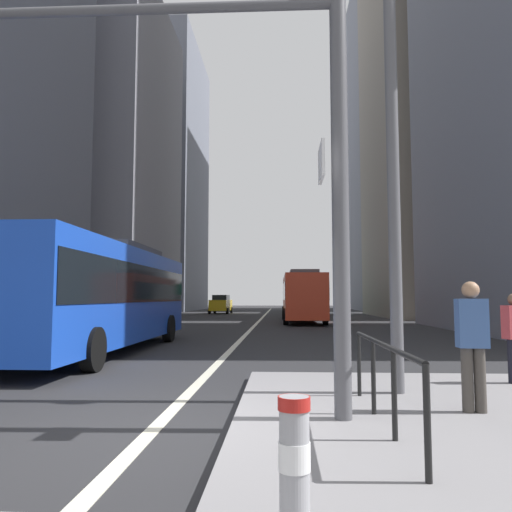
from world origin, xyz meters
TOP-DOWN VIEW (x-y plane):
  - ground_plane at (0.00, 20.00)m, footprint 160.00×160.00m
  - lane_centre_line at (0.00, 30.00)m, footprint 0.20×80.00m
  - office_tower_left_mid at (-16.00, 37.34)m, footprint 13.83×17.17m
  - office_tower_left_far at (-16.00, 60.70)m, footprint 12.58×18.93m
  - office_tower_right_mid at (17.00, 38.57)m, footprint 13.78×16.72m
  - office_tower_right_far at (17.00, 64.07)m, footprint 10.75×22.39m
  - city_bus_blue_oncoming at (-3.82, 8.62)m, footprint 2.72×11.90m
  - city_bus_red_receding at (3.03, 28.04)m, footprint 2.77×11.60m
  - city_bus_red_distant at (3.45, 51.86)m, footprint 2.83×11.00m
  - car_oncoming_mid at (-4.75, 45.98)m, footprint 2.19×4.60m
  - car_receding_near at (3.54, 41.83)m, footprint 2.16×4.42m
  - car_receding_far at (4.19, 38.94)m, footprint 2.18×4.64m
  - traffic_signal_gantry at (0.18, 0.08)m, footprint 6.53×0.65m
  - street_lamp_post at (3.45, 1.86)m, footprint 5.50×0.32m
  - bollard_left at (1.68, -3.24)m, footprint 0.20×0.20m
  - pedestrian_railing at (2.80, -0.21)m, footprint 0.06×3.68m
  - pedestrian_walking at (4.14, 0.55)m, footprint 0.39×0.26m

SIDE VIEW (x-z plane):
  - ground_plane at x=0.00m, z-range 0.00..0.00m
  - lane_centre_line at x=0.00m, z-range 0.00..0.01m
  - bollard_left at x=1.68m, z-range 0.20..1.11m
  - pedestrian_railing at x=2.80m, z-range 0.37..1.35m
  - car_receding_near at x=3.54m, z-range 0.02..1.96m
  - car_oncoming_mid at x=-4.75m, z-range 0.02..1.96m
  - car_receding_far at x=4.19m, z-range 0.02..1.96m
  - pedestrian_walking at x=4.14m, z-range 0.25..1.97m
  - city_bus_red_distant at x=3.45m, z-range 0.14..3.54m
  - city_bus_red_receding at x=3.03m, z-range 0.14..3.54m
  - city_bus_blue_oncoming at x=-3.82m, z-range 0.14..3.54m
  - traffic_signal_gantry at x=0.18m, z-range 1.13..7.13m
  - street_lamp_post at x=3.45m, z-range 1.28..9.28m
  - office_tower_left_mid at x=-16.00m, z-range 0.00..28.61m
  - office_tower_left_far at x=-16.00m, z-range 0.00..36.04m
  - office_tower_right_far at x=17.00m, z-range 0.00..44.81m
  - office_tower_right_mid at x=17.00m, z-range 0.00..56.31m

